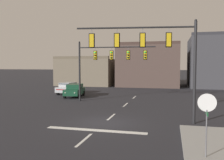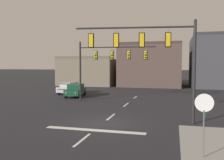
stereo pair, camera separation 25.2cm
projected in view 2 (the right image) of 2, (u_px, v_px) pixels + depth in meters
The scene contains 9 objects.
ground_plane at pixel (104, 123), 16.85m from camera, with size 400.00×400.00×0.00m, color #232328.
stop_bar_paint at pixel (94, 130), 14.92m from camera, with size 6.40×0.50×0.01m, color silver.
lane_centreline at pixel (111, 117), 18.78m from camera, with size 0.16×26.40×0.01m.
signal_mast_near_side at pixel (152, 49), 16.57m from camera, with size 8.16×1.31×7.10m.
signal_mast_far_side at pixel (106, 59), 26.42m from camera, with size 8.44×0.71×6.67m.
stop_sign at pixel (204, 110), 10.02m from camera, with size 0.76×0.64×2.83m.
car_lot_nearside at pixel (76, 90), 30.80m from camera, with size 2.41×4.63×1.61m.
car_lot_middle at pixel (70, 88), 34.11m from camera, with size 2.19×4.56×1.61m.
building_row at pixel (186, 65), 45.61m from camera, with size 46.16×11.35×10.13m.
Camera 2 is at (4.76, -15.96, 4.00)m, focal length 38.80 mm.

